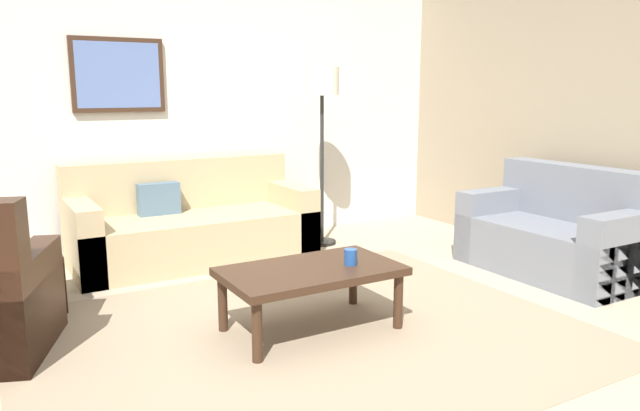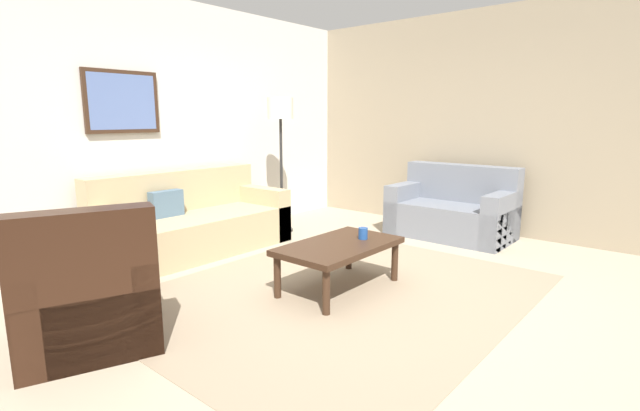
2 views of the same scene
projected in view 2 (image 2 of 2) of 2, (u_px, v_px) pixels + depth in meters
name	position (u px, v px, depth m)	size (l,w,h in m)	color
ground_plane	(339.00, 293.00, 3.96)	(8.00, 8.00, 0.00)	tan
rear_partition	(162.00, 123.00, 5.34)	(6.00, 0.12, 2.80)	silver
stone_feature_panel	(483.00, 123.00, 5.94)	(0.12, 5.20, 2.80)	gray
area_rug	(339.00, 292.00, 3.95)	(3.37, 2.73, 0.01)	gray
couch_main	(190.00, 224.00, 5.19)	(2.07, 0.94, 0.88)	tan
couch_loveseat	(453.00, 212.00, 5.82)	(0.82, 1.44, 0.88)	slate
armchair_leather	(87.00, 303.00, 2.95)	(1.03, 1.03, 0.95)	black
ottoman	(83.00, 280.00, 3.68)	(0.56, 0.56, 0.40)	black
coffee_table	(339.00, 249.00, 3.98)	(1.10, 0.64, 0.41)	#382316
cup	(363.00, 233.00, 4.10)	(0.08, 0.08, 0.10)	#1E478C
lamp_standing	(281.00, 122.00, 5.84)	(0.32, 0.32, 1.71)	black
framed_artwork	(122.00, 102.00, 4.87)	(0.80, 0.04, 0.65)	#382316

